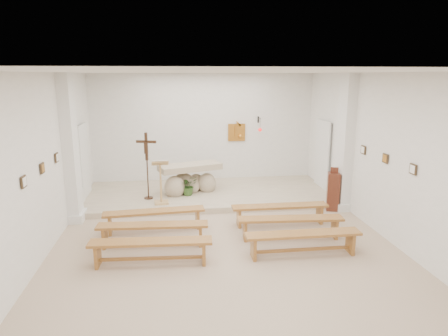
{
  "coord_description": "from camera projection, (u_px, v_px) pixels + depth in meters",
  "views": [
    {
      "loc": [
        -1.01,
        -7.56,
        3.45
      ],
      "look_at": [
        0.2,
        1.6,
        1.28
      ],
      "focal_mm": 32.0,
      "sensor_mm": 36.0,
      "label": 1
    }
  ],
  "objects": [
    {
      "name": "bench_left_third",
      "position": [
        151.0,
        247.0,
        7.36
      ],
      "size": [
        2.28,
        0.5,
        0.48
      ],
      "rotation": [
        0.0,
        0.0,
        -0.06
      ],
      "color": "#A77230",
      "rests_on": "ground"
    },
    {
      "name": "donation_pedestal",
      "position": [
        333.0,
        191.0,
        10.32
      ],
      "size": [
        0.39,
        0.39,
        1.15
      ],
      "rotation": [
        0.0,
        0.0,
        -0.31
      ],
      "color": "brown",
      "rests_on": "ground"
    },
    {
      "name": "bench_right_front",
      "position": [
        280.0,
        210.0,
        9.35
      ],
      "size": [
        2.26,
        0.37,
        0.48
      ],
      "rotation": [
        0.0,
        0.0,
        -0.01
      ],
      "color": "#A77230",
      "rests_on": "ground"
    },
    {
      "name": "potted_plant",
      "position": [
        188.0,
        186.0,
        11.17
      ],
      "size": [
        0.63,
        0.6,
        0.55
      ],
      "primitive_type": "imported",
      "rotation": [
        0.0,
        0.0,
        0.44
      ],
      "color": "#325622",
      "rests_on": "sanctuary_platform"
    },
    {
      "name": "pilaster_right",
      "position": [
        345.0,
        143.0,
        10.17
      ],
      "size": [
        0.26,
        0.55,
        3.5
      ],
      "primitive_type": "cube",
      "color": "white",
      "rests_on": "ground"
    },
    {
      "name": "station_frame_left_front",
      "position": [
        24.0,
        182.0,
        6.61
      ],
      "size": [
        0.03,
        0.2,
        0.2
      ],
      "primitive_type": "cube",
      "color": "#3E2D1B",
      "rests_on": "wall_left"
    },
    {
      "name": "ground",
      "position": [
        225.0,
        246.0,
        8.21
      ],
      "size": [
        7.0,
        10.0,
        0.0
      ],
      "primitive_type": "cube",
      "color": "tan",
      "rests_on": "ground"
    },
    {
      "name": "bench_left_second",
      "position": [
        153.0,
        229.0,
        8.17
      ],
      "size": [
        2.28,
        0.51,
        0.48
      ],
      "rotation": [
        0.0,
        0.0,
        -0.07
      ],
      "color": "#A77230",
      "rests_on": "ground"
    },
    {
      "name": "bench_right_second",
      "position": [
        290.0,
        223.0,
        8.54
      ],
      "size": [
        2.28,
        0.53,
        0.48
      ],
      "rotation": [
        0.0,
        0.0,
        -0.07
      ],
      "color": "#A77230",
      "rests_on": "ground"
    },
    {
      "name": "lectern",
      "position": [
        161.0,
        182.0,
        10.36
      ],
      "size": [
        0.45,
        0.39,
        1.2
      ],
      "rotation": [
        0.0,
        0.0,
        0.07
      ],
      "color": "tan",
      "rests_on": "sanctuary_platform"
    },
    {
      "name": "bench_left_front",
      "position": [
        154.0,
        215.0,
        8.98
      ],
      "size": [
        2.28,
        0.53,
        0.48
      ],
      "rotation": [
        0.0,
        0.0,
        0.08
      ],
      "color": "#A77230",
      "rests_on": "ground"
    },
    {
      "name": "altar",
      "position": [
        190.0,
        180.0,
        11.44
      ],
      "size": [
        1.87,
        1.19,
        0.9
      ],
      "rotation": [
        0.0,
        0.0,
        0.32
      ],
      "color": "#BAAC8E",
      "rests_on": "sanctuary_platform"
    },
    {
      "name": "station_frame_right_mid",
      "position": [
        385.0,
        158.0,
        8.45
      ],
      "size": [
        0.03,
        0.2,
        0.2
      ],
      "primitive_type": "cube",
      "color": "#3E2D1B",
      "rests_on": "wall_right"
    },
    {
      "name": "radiator_left",
      "position": [
        80.0,
        201.0,
        10.32
      ],
      "size": [
        0.1,
        0.85,
        0.52
      ],
      "primitive_type": "cube",
      "color": "silver",
      "rests_on": "ground"
    },
    {
      "name": "station_frame_right_front",
      "position": [
        413.0,
        169.0,
        7.49
      ],
      "size": [
        0.03,
        0.2,
        0.2
      ],
      "primitive_type": "cube",
      "color": "#3E2D1B",
      "rests_on": "wall_right"
    },
    {
      "name": "radiator_right",
      "position": [
        333.0,
        191.0,
        11.19
      ],
      "size": [
        0.1,
        0.85,
        0.52
      ],
      "primitive_type": "cube",
      "color": "silver",
      "rests_on": "ground"
    },
    {
      "name": "ceiling",
      "position": [
        225.0,
        72.0,
        7.42
      ],
      "size": [
        7.0,
        10.0,
        0.02
      ],
      "primitive_type": "cube",
      "color": "silver",
      "rests_on": "wall_back"
    },
    {
      "name": "wall_right",
      "position": [
        391.0,
        159.0,
        8.26
      ],
      "size": [
        0.02,
        10.0,
        3.5
      ],
      "primitive_type": "cube",
      "color": "white",
      "rests_on": "ground"
    },
    {
      "name": "wall_back",
      "position": [
        204.0,
        130.0,
        12.63
      ],
      "size": [
        7.0,
        0.02,
        3.5
      ],
      "primitive_type": "cube",
      "color": "white",
      "rests_on": "ground"
    },
    {
      "name": "station_frame_right_rear",
      "position": [
        363.0,
        150.0,
        9.42
      ],
      "size": [
        0.03,
        0.2,
        0.2
      ],
      "primitive_type": "cube",
      "color": "#3E2D1B",
      "rests_on": "wall_right"
    },
    {
      "name": "sanctuary_lamp",
      "position": [
        260.0,
        128.0,
        12.57
      ],
      "size": [
        0.11,
        0.36,
        0.44
      ],
      "color": "black",
      "rests_on": "wall_back"
    },
    {
      "name": "bench_right_third",
      "position": [
        303.0,
        238.0,
        7.73
      ],
      "size": [
        2.26,
        0.37,
        0.48
      ],
      "rotation": [
        0.0,
        0.0,
        -0.0
      ],
      "color": "#A77230",
      "rests_on": "ground"
    },
    {
      "name": "gold_wall_relief",
      "position": [
        237.0,
        132.0,
        12.76
      ],
      "size": [
        0.55,
        0.04,
        0.55
      ],
      "primitive_type": "cube",
      "color": "#C07F2D",
      "rests_on": "wall_back"
    },
    {
      "name": "station_frame_left_rear",
      "position": [
        57.0,
        158.0,
        8.54
      ],
      "size": [
        0.03,
        0.2,
        0.2
      ],
      "primitive_type": "cube",
      "color": "#3E2D1B",
      "rests_on": "wall_left"
    },
    {
      "name": "crucifix_stand",
      "position": [
        147.0,
        161.0,
        10.67
      ],
      "size": [
        0.54,
        0.24,
        1.81
      ],
      "rotation": [
        0.0,
        0.0,
        -0.27
      ],
      "color": "#351E10",
      "rests_on": "sanctuary_platform"
    },
    {
      "name": "wall_left",
      "position": [
        38.0,
        169.0,
        7.37
      ],
      "size": [
        0.02,
        10.0,
        3.5
      ],
      "primitive_type": "cube",
      "color": "white",
      "rests_on": "ground"
    },
    {
      "name": "station_frame_left_mid",
      "position": [
        42.0,
        168.0,
        7.57
      ],
      "size": [
        0.03,
        0.2,
        0.2
      ],
      "primitive_type": "cube",
      "color": "#3E2D1B",
      "rests_on": "wall_left"
    },
    {
      "name": "sanctuary_platform",
      "position": [
        209.0,
        194.0,
        11.57
      ],
      "size": [
        6.98,
        3.0,
        0.15
      ],
      "primitive_type": "cube",
      "color": "beige",
      "rests_on": "ground"
    },
    {
      "name": "pilaster_left",
      "position": [
        70.0,
        149.0,
        9.31
      ],
      "size": [
        0.26,
        0.55,
        3.5
      ],
      "primitive_type": "cube",
      "color": "white",
      "rests_on": "ground"
    }
  ]
}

